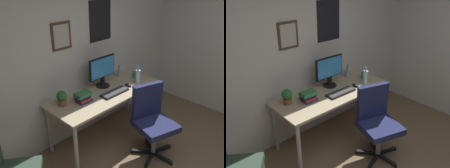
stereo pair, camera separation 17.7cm
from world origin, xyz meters
The scene contains 11 objects.
wall_back centered at (0.00, 2.15, 1.30)m, with size 4.40×0.10×2.60m.
desk centered at (0.29, 1.74, 0.65)m, with size 1.67×0.67×0.72m.
office_chair centered at (0.44, 1.08, 0.53)m, with size 0.58×0.59×0.95m.
monitor centered at (0.38, 1.91, 0.96)m, with size 0.46×0.20×0.43m.
keyboard centered at (0.33, 1.63, 0.73)m, with size 0.43×0.15×0.03m.
computer_mouse centered at (0.63, 1.64, 0.74)m, with size 0.06×0.11×0.04m.
water_bottle centered at (0.81, 1.62, 0.83)m, with size 0.07×0.07×0.25m.
coffee_mug_near centered at (0.94, 1.77, 0.77)m, with size 0.11×0.07×0.09m.
potted_plant centered at (-0.35, 1.87, 0.83)m, with size 0.13×0.13×0.20m.
pen_cup centered at (0.80, 1.98, 0.78)m, with size 0.07×0.07×0.20m.
book_stack_left centered at (-0.11, 1.75, 0.79)m, with size 0.20×0.15×0.13m.
Camera 1 is at (-1.81, -0.40, 2.23)m, focal length 39.37 mm.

